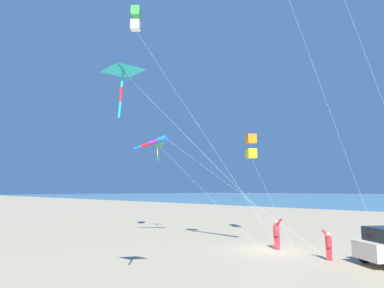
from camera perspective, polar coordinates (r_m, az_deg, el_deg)
ground_plane at (r=22.41m, az=13.22°, el=-17.00°), size 600.00×600.00×0.00m
person_adult_flyer at (r=22.45m, az=14.10°, el=-14.24°), size 0.55×0.65×1.93m
person_child_green_jacket at (r=19.95m, az=22.04°, el=-15.31°), size 0.42×0.52×1.58m
kite_box_magenta_far_left at (r=27.72m, az=-9.49°, el=20.15°), size 3.26×11.16×17.52m
kite_box_blue_topmost at (r=29.75m, az=9.95°, el=-0.37°), size 6.23×7.85×8.49m
kite_delta_yellow_midlevel at (r=12.77m, az=-11.44°, el=11.90°), size 10.54×2.58×8.17m
kite_windsock_checkered_midright at (r=27.52m, az=-6.24°, el=0.39°), size 4.17×13.88×8.06m
kite_delta_long_streamer_right at (r=30.79m, az=-5.80°, el=0.04°), size 1.18×12.09×8.15m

